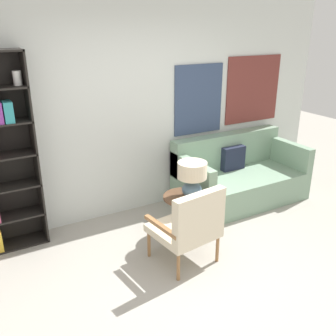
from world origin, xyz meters
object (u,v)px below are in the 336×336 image
(armchair, at_px, (190,224))
(couch, at_px, (238,177))
(side_table, at_px, (185,200))
(table_lamp, at_px, (192,176))

(armchair, bearing_deg, couch, 34.66)
(couch, height_order, side_table, couch)
(table_lamp, bearing_deg, couch, 24.55)
(couch, relative_size, table_lamp, 4.27)
(table_lamp, bearing_deg, side_table, 148.13)
(side_table, distance_m, table_lamp, 0.31)
(armchair, height_order, side_table, armchair)
(table_lamp, bearing_deg, armchair, -123.97)
(couch, bearing_deg, side_table, -158.11)
(couch, xyz_separation_m, table_lamp, (-1.13, -0.52, 0.43))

